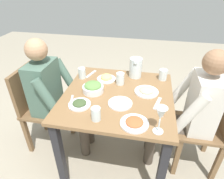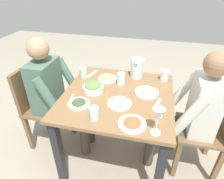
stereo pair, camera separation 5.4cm
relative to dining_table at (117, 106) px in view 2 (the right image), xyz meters
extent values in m
plane|color=#9E937F|center=(0.00, 0.00, -0.63)|extent=(8.00, 8.00, 0.00)
cube|color=olive|center=(0.00, 0.00, 0.11)|extent=(0.92, 0.92, 0.03)
cube|color=#232328|center=(-0.40, -0.40, -0.27)|extent=(0.06, 0.06, 0.73)
cube|color=#232328|center=(0.40, -0.40, -0.27)|extent=(0.06, 0.06, 0.73)
cube|color=#232328|center=(-0.40, 0.40, -0.27)|extent=(0.06, 0.06, 0.73)
cube|color=#232328|center=(0.40, 0.40, -0.27)|extent=(0.06, 0.06, 0.73)
cube|color=brown|center=(-0.11, -0.91, -0.41)|extent=(0.04, 0.04, 0.44)
cube|color=brown|center=(0.23, -0.91, -0.41)|extent=(0.04, 0.04, 0.44)
cube|color=brown|center=(-0.11, -0.57, -0.41)|extent=(0.04, 0.04, 0.44)
cube|color=brown|center=(0.23, -0.57, -0.41)|extent=(0.04, 0.04, 0.44)
cube|color=brown|center=(0.06, -0.74, -0.18)|extent=(0.40, 0.40, 0.03)
cube|color=brown|center=(0.22, 0.91, -0.41)|extent=(0.04, 0.04, 0.44)
cube|color=brown|center=(-0.12, 0.91, -0.41)|extent=(0.04, 0.04, 0.44)
cube|color=brown|center=(0.22, 0.57, -0.41)|extent=(0.04, 0.04, 0.44)
cube|color=brown|center=(-0.12, 0.57, -0.41)|extent=(0.04, 0.04, 0.44)
cube|color=brown|center=(0.05, 0.74, -0.18)|extent=(0.40, 0.40, 0.03)
cube|color=brown|center=(0.05, 0.92, 0.05)|extent=(0.38, 0.04, 0.42)
cube|color=silver|center=(0.06, -0.71, 0.09)|extent=(0.32, 0.20, 0.50)
sphere|color=#936B4C|center=(0.06, -0.71, 0.46)|extent=(0.19, 0.19, 0.19)
cylinder|color=#473D33|center=(-0.03, -0.52, -0.19)|extent=(0.11, 0.38, 0.11)
cylinder|color=#473D33|center=(-0.03, -0.33, -0.40)|extent=(0.10, 0.10, 0.47)
cylinder|color=silver|center=(-0.14, -0.57, 0.11)|extent=(0.08, 0.23, 0.37)
cylinder|color=#473D33|center=(0.14, -0.52, -0.19)|extent=(0.11, 0.38, 0.11)
cylinder|color=#473D33|center=(0.14, -0.33, -0.40)|extent=(0.10, 0.10, 0.47)
cylinder|color=silver|center=(0.26, -0.57, 0.11)|extent=(0.08, 0.23, 0.37)
cube|color=#4C6B5B|center=(0.05, 0.71, 0.09)|extent=(0.32, 0.20, 0.50)
sphere|color=tan|center=(0.05, 0.71, 0.46)|extent=(0.19, 0.19, 0.19)
cylinder|color=#473D33|center=(0.13, 0.52, -0.19)|extent=(0.11, 0.38, 0.11)
cylinder|color=#473D33|center=(0.13, 0.33, -0.40)|extent=(0.10, 0.10, 0.47)
cylinder|color=#4C6B5B|center=(0.25, 0.57, 0.11)|extent=(0.08, 0.23, 0.37)
cylinder|color=#473D33|center=(-0.04, 0.52, -0.19)|extent=(0.11, 0.38, 0.11)
cylinder|color=#473D33|center=(-0.04, 0.33, -0.40)|extent=(0.10, 0.10, 0.47)
cylinder|color=#4C6B5B|center=(-0.15, 0.57, 0.11)|extent=(0.08, 0.23, 0.37)
cylinder|color=silver|center=(0.35, -0.11, 0.22)|extent=(0.12, 0.12, 0.19)
cube|color=silver|center=(0.42, -0.11, 0.23)|extent=(0.02, 0.02, 0.11)
cube|color=silver|center=(0.29, -0.11, 0.30)|extent=(0.04, 0.03, 0.02)
cylinder|color=white|center=(0.00, 0.22, 0.15)|extent=(0.18, 0.18, 0.05)
ellipsoid|color=#608E47|center=(0.00, 0.22, 0.19)|extent=(0.15, 0.15, 0.06)
cylinder|color=white|center=(-0.34, -0.17, 0.13)|extent=(0.20, 0.20, 0.01)
ellipsoid|color=#CC5B33|center=(-0.34, -0.17, 0.15)|extent=(0.12, 0.12, 0.03)
cylinder|color=white|center=(-0.13, -0.04, 0.13)|extent=(0.19, 0.19, 0.01)
ellipsoid|color=white|center=(-0.13, -0.04, 0.15)|extent=(0.12, 0.12, 0.03)
cylinder|color=white|center=(0.08, -0.24, 0.13)|extent=(0.20, 0.20, 0.01)
ellipsoid|color=#B7AD89|center=(0.08, -0.24, 0.15)|extent=(0.13, 0.13, 0.04)
cylinder|color=white|center=(0.23, 0.15, 0.13)|extent=(0.18, 0.18, 0.01)
ellipsoid|color=#E0C670|center=(0.23, 0.15, 0.15)|extent=(0.11, 0.11, 0.06)
cylinder|color=white|center=(-0.21, 0.27, 0.13)|extent=(0.17, 0.17, 0.01)
ellipsoid|color=#3D512D|center=(-0.21, 0.27, 0.15)|extent=(0.11, 0.11, 0.03)
cylinder|color=silver|center=(0.18, 0.01, 0.18)|extent=(0.07, 0.07, 0.11)
cylinder|color=silver|center=(0.22, 0.39, 0.18)|extent=(0.07, 0.07, 0.10)
cylinder|color=silver|center=(-0.35, 0.10, 0.18)|extent=(0.07, 0.07, 0.10)
cylinder|color=silver|center=(0.34, -0.38, 0.18)|extent=(0.08, 0.08, 0.10)
cylinder|color=silver|center=(-0.38, -0.33, 0.13)|extent=(0.07, 0.07, 0.01)
cylinder|color=silver|center=(-0.38, -0.33, 0.18)|extent=(0.01, 0.01, 0.10)
cone|color=silver|center=(-0.38, -0.33, 0.28)|extent=(0.08, 0.08, 0.09)
cylinder|color=white|center=(-0.22, -0.36, 0.15)|extent=(0.03, 0.03, 0.04)
cylinder|color=#B2B2B7|center=(-0.22, -0.36, 0.18)|extent=(0.03, 0.03, 0.01)
cube|color=silver|center=(0.30, 0.33, 0.13)|extent=(0.17, 0.07, 0.01)
cube|color=silver|center=(-0.18, 0.34, 0.13)|extent=(0.18, 0.06, 0.01)
cube|color=silver|center=(-0.07, -0.33, 0.13)|extent=(0.17, 0.07, 0.01)
camera|label=1|loc=(-1.35, -0.21, 1.03)|focal=30.93mm
camera|label=2|loc=(-1.34, -0.27, 1.03)|focal=30.93mm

